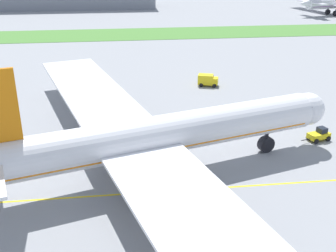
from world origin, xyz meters
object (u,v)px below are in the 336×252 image
service_truck_baggage_loader (208,80)px  parked_airliner_far_left (336,3)px  pushback_tug (319,135)px  airliner_foreground (146,138)px

service_truck_baggage_loader → parked_airliner_far_left: bearing=50.6°
service_truck_baggage_loader → pushback_tug: bearing=-68.8°
airliner_foreground → parked_airliner_far_left: bearing=54.7°
parked_airliner_far_left → pushback_tug: bearing=-118.1°
pushback_tug → service_truck_baggage_loader: service_truck_baggage_loader is taller
airliner_foreground → service_truck_baggage_loader: 45.27m
parked_airliner_far_left → service_truck_baggage_loader: bearing=-129.4°
pushback_tug → service_truck_baggage_loader: (-12.60, 32.54, 0.46)m
airliner_foreground → parked_airliner_far_left: (103.03, 145.36, -0.48)m
service_truck_baggage_loader → parked_airliner_far_left: (85.34, 103.95, 4.15)m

